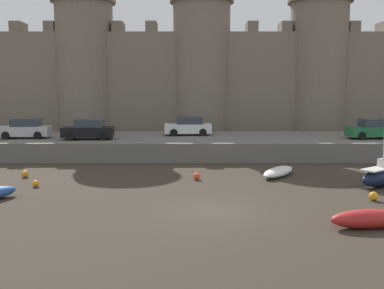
# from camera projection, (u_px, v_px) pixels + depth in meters

# --- Properties ---
(ground_plane) EXTENTS (160.00, 160.00, 0.00)m
(ground_plane) POSITION_uv_depth(u_px,v_px,m) (215.00, 211.00, 20.57)
(ground_plane) COLOR #382D23
(quay_road) EXTENTS (61.57, 10.00, 1.49)m
(quay_road) POSITION_uv_depth(u_px,v_px,m) (204.00, 145.00, 38.60)
(quay_road) COLOR #666059
(quay_road) RESTS_ON ground
(castle) EXTENTS (56.30, 6.73, 18.48)m
(castle) POSITION_uv_depth(u_px,v_px,m) (202.00, 74.00, 47.80)
(castle) COLOR #7A6B5B
(castle) RESTS_ON ground
(rowboat_near_channel_left) EXTENTS (3.06, 3.82, 0.57)m
(rowboat_near_channel_left) POSITION_uv_depth(u_px,v_px,m) (279.00, 172.00, 28.77)
(rowboat_near_channel_left) COLOR silver
(rowboat_near_channel_left) RESTS_ON ground
(rowboat_midflat_left) EXTENTS (3.23, 1.35, 0.77)m
(rowboat_midflat_left) POSITION_uv_depth(u_px,v_px,m) (369.00, 218.00, 18.03)
(rowboat_midflat_left) COLOR red
(rowboat_midflat_left) RESTS_ON ground
(mooring_buoy_near_channel) EXTENTS (0.46, 0.46, 0.46)m
(mooring_buoy_near_channel) POSITION_uv_depth(u_px,v_px,m) (374.00, 196.00, 22.45)
(mooring_buoy_near_channel) COLOR orange
(mooring_buoy_near_channel) RESTS_ON ground
(mooring_buoy_off_centre) EXTENTS (0.40, 0.40, 0.40)m
(mooring_buoy_off_centre) POSITION_uv_depth(u_px,v_px,m) (36.00, 183.00, 25.68)
(mooring_buoy_off_centre) COLOR orange
(mooring_buoy_off_centre) RESTS_ON ground
(mooring_buoy_near_shore) EXTENTS (0.43, 0.43, 0.43)m
(mooring_buoy_near_shore) POSITION_uv_depth(u_px,v_px,m) (197.00, 176.00, 27.64)
(mooring_buoy_near_shore) COLOR #E04C1E
(mooring_buoy_near_shore) RESTS_ON ground
(mooring_buoy_mid_mud) EXTENTS (0.45, 0.45, 0.45)m
(mooring_buoy_mid_mud) POSITION_uv_depth(u_px,v_px,m) (26.00, 174.00, 28.41)
(mooring_buoy_mid_mud) COLOR orange
(mooring_buoy_mid_mud) RESTS_ON ground
(car_quay_centre_east) EXTENTS (4.22, 2.12, 1.62)m
(car_quay_centre_east) POSITION_uv_depth(u_px,v_px,m) (26.00, 129.00, 37.25)
(car_quay_centre_east) COLOR #B2B5B7
(car_quay_centre_east) RESTS_ON quay_road
(car_quay_west) EXTENTS (4.22, 2.12, 1.62)m
(car_quay_west) POSITION_uv_depth(u_px,v_px,m) (374.00, 129.00, 36.91)
(car_quay_west) COLOR #1E6638
(car_quay_west) RESTS_ON quay_road
(car_quay_east) EXTENTS (4.22, 2.12, 1.62)m
(car_quay_east) POSITION_uv_depth(u_px,v_px,m) (89.00, 130.00, 36.42)
(car_quay_east) COLOR black
(car_quay_east) RESTS_ON quay_road
(car_quay_centre_west) EXTENTS (4.22, 2.12, 1.62)m
(car_quay_centre_west) POSITION_uv_depth(u_px,v_px,m) (189.00, 126.00, 39.67)
(car_quay_centre_west) COLOR silver
(car_quay_centre_west) RESTS_ON quay_road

